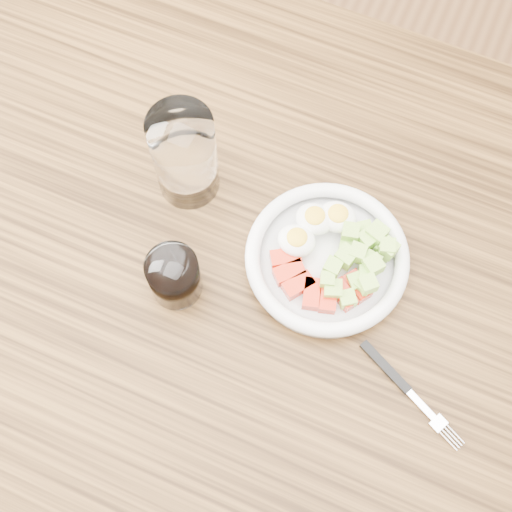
{
  "coord_description": "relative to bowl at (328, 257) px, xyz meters",
  "views": [
    {
      "loc": [
        0.12,
        -0.29,
        1.65
      ],
      "look_at": [
        -0.01,
        0.01,
        0.8
      ],
      "focal_mm": 50.0,
      "sensor_mm": 36.0,
      "label": 1
    }
  ],
  "objects": [
    {
      "name": "ground",
      "position": [
        -0.07,
        -0.05,
        -0.79
      ],
      "size": [
        4.0,
        4.0,
        0.0
      ],
      "primitive_type": "plane",
      "color": "brown",
      "rests_on": "ground"
    },
    {
      "name": "bowl",
      "position": [
        0.0,
        0.0,
        0.0
      ],
      "size": [
        0.21,
        0.21,
        0.05
      ],
      "color": "white",
      "rests_on": "dining_table"
    },
    {
      "name": "water_glass",
      "position": [
        -0.22,
        0.04,
        0.06
      ],
      "size": [
        0.08,
        0.08,
        0.15
      ],
      "primitive_type": "cylinder",
      "color": "white",
      "rests_on": "dining_table"
    },
    {
      "name": "dining_table",
      "position": [
        -0.07,
        -0.05,
        -0.12
      ],
      "size": [
        1.5,
        0.9,
        0.77
      ],
      "color": "brown",
      "rests_on": "ground"
    },
    {
      "name": "coffee_glass",
      "position": [
        -0.17,
        -0.11,
        0.02
      ],
      "size": [
        0.07,
        0.07,
        0.08
      ],
      "color": "white",
      "rests_on": "dining_table"
    },
    {
      "name": "fork",
      "position": [
        0.14,
        -0.11,
        -0.02
      ],
      "size": [
        0.16,
        0.08,
        0.01
      ],
      "color": "black",
      "rests_on": "dining_table"
    }
  ]
}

